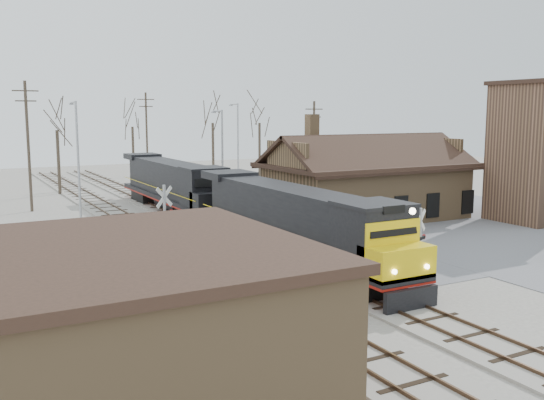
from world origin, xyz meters
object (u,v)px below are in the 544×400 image
Objects in this scene: depot at (366,187)px; locomotive_trailing at (174,185)px; signal_tower at (539,153)px; locomotive_lead at (298,223)px.

depot is 15.31m from locomotive_trailing.
depot is at bearing 146.03° from signal_tower.
locomotive_lead reaches higher than locomotive_trailing.
locomotive_lead is at bearing -140.65° from depot.
locomotive_lead is (-22.39, -2.83, -2.85)m from signal_tower.
locomotive_trailing is (-22.39, 16.53, -2.85)m from signal_tower.
signal_tower reaches higher than locomotive_lead.
locomotive_lead is at bearing -172.80° from signal_tower.
depot reaches higher than locomotive_trailing.
depot reaches higher than locomotive_lead.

